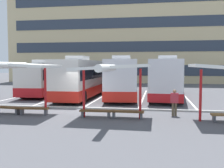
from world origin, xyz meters
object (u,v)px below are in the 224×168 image
(coach_bus_3, at_px, (168,78))
(bench_3, at_px, (96,112))
(bench_1, at_px, (7,108))
(coach_bus_0, at_px, (48,79))
(coach_bus_2, at_px, (122,78))
(waiting_shelter_2, at_px, (111,68))
(waiting_shelter_1, at_px, (17,66))
(waiting_passenger_0, at_px, (174,101))
(bench_2, at_px, (34,109))
(coach_bus_1, at_px, (82,79))
(bench_4, at_px, (127,113))

(coach_bus_3, height_order, bench_3, coach_bus_3)
(coach_bus_3, distance_m, bench_1, 14.34)
(coach_bus_0, xyz_separation_m, coach_bus_2, (7.80, -1.50, 0.15))
(waiting_shelter_2, bearing_deg, waiting_shelter_1, 177.96)
(coach_bus_3, distance_m, waiting_passenger_0, 9.18)
(waiting_shelter_2, distance_m, waiting_passenger_0, 4.26)
(bench_2, bearing_deg, bench_3, -3.17)
(bench_3, bearing_deg, coach_bus_1, 110.38)
(coach_bus_2, xyz_separation_m, waiting_shelter_2, (0.67, -9.94, 1.03))
(coach_bus_1, xyz_separation_m, coach_bus_3, (7.77, 1.39, 0.04))
(coach_bus_0, bearing_deg, waiting_shelter_2, -53.48)
(coach_bus_2, bearing_deg, coach_bus_3, 8.57)
(coach_bus_0, relative_size, bench_4, 5.77)
(coach_bus_2, relative_size, bench_1, 5.77)
(coach_bus_3, relative_size, waiting_shelter_1, 2.30)
(waiting_shelter_2, xyz_separation_m, waiting_passenger_0, (3.52, 1.44, -1.91))
(coach_bus_3, distance_m, bench_2, 13.18)
(waiting_shelter_1, height_order, bench_2, waiting_shelter_1)
(coach_bus_3, relative_size, bench_1, 6.07)
(bench_4, bearing_deg, coach_bus_3, 75.70)
(coach_bus_2, relative_size, coach_bus_3, 0.95)
(waiting_shelter_1, relative_size, waiting_passenger_0, 3.23)
(coach_bus_2, distance_m, bench_4, 9.92)
(waiting_shelter_1, bearing_deg, coach_bus_0, 104.15)
(bench_1, height_order, waiting_shelter_2, waiting_shelter_2)
(bench_1, xyz_separation_m, bench_2, (1.80, -0.05, -0.00))
(bench_1, relative_size, bench_2, 1.06)
(coach_bus_1, xyz_separation_m, bench_3, (3.34, -8.98, -1.41))
(bench_1, bearing_deg, waiting_shelter_1, -16.29)
(coach_bus_1, height_order, waiting_shelter_2, coach_bus_1)
(coach_bus_3, bearing_deg, coach_bus_2, -171.43)
(bench_1, relative_size, waiting_shelter_2, 0.38)
(coach_bus_1, xyz_separation_m, waiting_shelter_2, (4.24, -9.18, 1.05))
(waiting_shelter_2, height_order, waiting_passenger_0, waiting_shelter_2)
(bench_4, distance_m, waiting_passenger_0, 2.93)
(coach_bus_3, xyz_separation_m, bench_3, (-4.43, -10.37, -1.45))
(coach_bus_0, height_order, bench_3, coach_bus_0)
(coach_bus_1, distance_m, bench_3, 9.68)
(bench_1, distance_m, bench_2, 1.80)
(coach_bus_1, distance_m, waiting_shelter_1, 9.17)
(bench_2, bearing_deg, coach_bus_3, 50.86)
(coach_bus_1, xyz_separation_m, bench_4, (5.14, -8.93, -1.41))
(waiting_passenger_0, bearing_deg, bench_1, -174.44)
(bench_3, xyz_separation_m, bench_4, (1.80, 0.05, 0.00))
(waiting_shelter_1, bearing_deg, bench_2, 13.51)
(bench_2, bearing_deg, coach_bus_1, 86.73)
(bench_1, bearing_deg, bench_2, -1.49)
(coach_bus_2, bearing_deg, bench_2, -113.13)
(waiting_shelter_2, bearing_deg, coach_bus_2, 93.84)
(coach_bus_1, relative_size, bench_1, 5.70)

